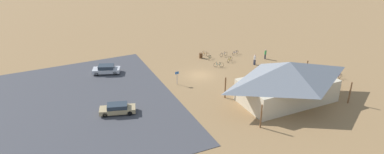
# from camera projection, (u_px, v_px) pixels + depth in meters

# --- Properties ---
(ground) EXTENTS (160.00, 160.00, 0.00)m
(ground) POSITION_uv_depth(u_px,v_px,m) (200.00, 75.00, 57.96)
(ground) COLOR #937047
(ground) RESTS_ON ground
(parking_lot_asphalt) EXTENTS (37.60, 31.81, 0.05)m
(parking_lot_asphalt) POSITION_uv_depth(u_px,v_px,m) (31.00, 117.00, 46.13)
(parking_lot_asphalt) COLOR #424247
(parking_lot_asphalt) RESTS_ON ground
(bike_pavilion) EXTENTS (14.85, 8.87, 5.76)m
(bike_pavilion) POSITION_uv_depth(u_px,v_px,m) (288.00, 80.00, 48.91)
(bike_pavilion) COLOR beige
(bike_pavilion) RESTS_ON ground
(trash_bin) EXTENTS (0.60, 0.60, 0.90)m
(trash_bin) POSITION_uv_depth(u_px,v_px,m) (201.00, 56.00, 64.61)
(trash_bin) COLOR brown
(trash_bin) RESTS_ON ground
(lot_sign) EXTENTS (0.56, 0.08, 2.20)m
(lot_sign) POSITION_uv_depth(u_px,v_px,m) (177.00, 76.00, 54.28)
(lot_sign) COLOR #99999E
(lot_sign) RESTS_ON ground
(bicycle_black_yard_right) EXTENTS (1.39, 1.14, 0.80)m
(bicycle_black_yard_right) POSITION_uv_depth(u_px,v_px,m) (324.00, 74.00, 57.58)
(bicycle_black_yard_right) COLOR black
(bicycle_black_yard_right) RESTS_ON ground
(bicycle_orange_lone_west) EXTENTS (0.95, 1.41, 0.86)m
(bicycle_orange_lone_west) POSITION_uv_depth(u_px,v_px,m) (205.00, 54.00, 65.56)
(bicycle_orange_lone_west) COLOR black
(bicycle_orange_lone_west) RESTS_ON ground
(bicycle_teal_yard_left) EXTENTS (1.57, 0.76, 0.92)m
(bicycle_teal_yard_left) POSITION_uv_depth(u_px,v_px,m) (219.00, 65.00, 60.86)
(bicycle_teal_yard_left) COLOR black
(bicycle_teal_yard_left) RESTS_ON ground
(bicycle_yellow_front_row) EXTENTS (1.53, 0.92, 0.83)m
(bicycle_yellow_front_row) POSITION_uv_depth(u_px,v_px,m) (230.00, 60.00, 63.06)
(bicycle_yellow_front_row) COLOR black
(bicycle_yellow_front_row) RESTS_ON ground
(bicycle_green_near_sign) EXTENTS (1.16, 1.17, 0.76)m
(bicycle_green_near_sign) POSITION_uv_depth(u_px,v_px,m) (210.00, 57.00, 64.12)
(bicycle_green_near_sign) COLOR black
(bicycle_green_near_sign) RESTS_ON ground
(bicycle_purple_trailside) EXTENTS (1.76, 0.48, 0.92)m
(bicycle_purple_trailside) POSITION_uv_depth(u_px,v_px,m) (338.00, 77.00, 56.39)
(bicycle_purple_trailside) COLOR black
(bicycle_purple_trailside) RESTS_ON ground
(bicycle_blue_mid_cluster) EXTENTS (1.65, 0.65, 0.76)m
(bicycle_blue_mid_cluster) POSITION_uv_depth(u_px,v_px,m) (235.00, 53.00, 66.19)
(bicycle_blue_mid_cluster) COLOR black
(bicycle_blue_mid_cluster) RESTS_ON ground
(bicycle_red_back_row) EXTENTS (0.75, 1.57, 0.79)m
(bicycle_red_back_row) POSITION_uv_depth(u_px,v_px,m) (308.00, 75.00, 57.26)
(bicycle_red_back_row) COLOR black
(bicycle_red_back_row) RESTS_ON ground
(bicycle_white_edge_north) EXTENTS (0.87, 1.38, 0.75)m
(bicycle_white_edge_north) POSITION_uv_depth(u_px,v_px,m) (337.00, 72.00, 58.17)
(bicycle_white_edge_north) COLOR black
(bicycle_white_edge_north) RESTS_ON ground
(bicycle_silver_near_porch) EXTENTS (1.74, 0.51, 0.80)m
(bicycle_silver_near_porch) POSITION_uv_depth(u_px,v_px,m) (224.00, 54.00, 65.40)
(bicycle_silver_near_porch) COLOR black
(bicycle_silver_near_porch) RESTS_ON ground
(car_tan_front_row) EXTENTS (4.90, 3.02, 1.35)m
(car_tan_front_row) POSITION_uv_depth(u_px,v_px,m) (118.00, 109.00, 46.61)
(car_tan_front_row) COLOR tan
(car_tan_front_row) RESTS_ON parking_lot_asphalt
(car_silver_second_row) EXTENTS (4.70, 3.31, 1.41)m
(car_silver_second_row) POSITION_uv_depth(u_px,v_px,m) (106.00, 69.00, 58.24)
(car_silver_second_row) COLOR #BCBCC1
(car_silver_second_row) RESTS_ON parking_lot_asphalt
(visitor_near_lot) EXTENTS (0.39, 0.40, 1.78)m
(visitor_near_lot) POSITION_uv_depth(u_px,v_px,m) (265.00, 54.00, 64.03)
(visitor_near_lot) COLOR #2D3347
(visitor_near_lot) RESTS_ON ground
(visitor_at_bikes) EXTENTS (0.38, 0.36, 1.86)m
(visitor_at_bikes) POSITION_uv_depth(u_px,v_px,m) (255.00, 59.00, 61.56)
(visitor_at_bikes) COLOR #2D3347
(visitor_at_bikes) RESTS_ON ground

